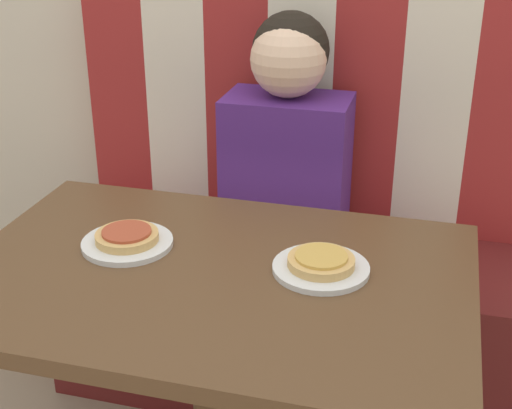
% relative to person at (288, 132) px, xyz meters
% --- Properties ---
extents(booth_seat, '(1.33, 0.50, 0.49)m').
position_rel_person_xyz_m(booth_seat, '(0.00, -0.00, -0.58)').
color(booth_seat, '#5B1919').
rests_on(booth_seat, ground_plane).
extents(booth_backrest, '(1.33, 0.10, 0.73)m').
position_rel_person_xyz_m(booth_backrest, '(0.00, 0.20, 0.03)').
color(booth_backrest, maroon).
rests_on(booth_backrest, booth_seat).
extents(dining_table, '(1.01, 0.68, 0.76)m').
position_rel_person_xyz_m(dining_table, '(0.00, -0.66, -0.18)').
color(dining_table, brown).
rests_on(dining_table, ground_plane).
extents(person, '(0.34, 0.23, 0.65)m').
position_rel_person_xyz_m(person, '(0.00, 0.00, 0.00)').
color(person, '#4C237A').
rests_on(person, booth_seat).
extents(plate_left, '(0.19, 0.19, 0.01)m').
position_rel_person_xyz_m(plate_left, '(-0.20, -0.60, -0.07)').
color(plate_left, white).
rests_on(plate_left, dining_table).
extents(plate_right, '(0.19, 0.19, 0.01)m').
position_rel_person_xyz_m(plate_right, '(0.20, -0.60, -0.07)').
color(plate_right, white).
rests_on(plate_right, dining_table).
extents(pizza_left, '(0.13, 0.13, 0.02)m').
position_rel_person_xyz_m(pizza_left, '(-0.20, -0.60, -0.05)').
color(pizza_left, tan).
rests_on(pizza_left, plate_left).
extents(pizza_right, '(0.13, 0.13, 0.02)m').
position_rel_person_xyz_m(pizza_right, '(0.20, -0.60, -0.05)').
color(pizza_right, tan).
rests_on(pizza_right, plate_right).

